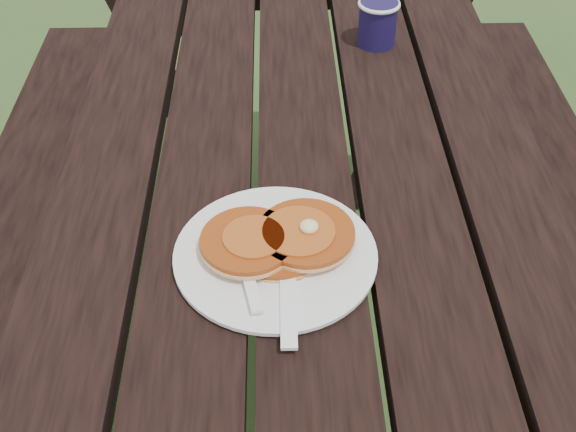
{
  "coord_description": "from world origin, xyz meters",
  "views": [
    {
      "loc": [
        -0.04,
        -0.99,
        1.44
      ],
      "look_at": [
        -0.03,
        -0.3,
        0.8
      ],
      "focal_mm": 45.0,
      "sensor_mm": 36.0,
      "label": 1
    }
  ],
  "objects_px": {
    "pancake_stack": "(279,239)",
    "coffee_cup": "(378,20)",
    "picnic_table": "(299,275)",
    "plate": "(275,256)"
  },
  "relations": [
    {
      "from": "pancake_stack",
      "to": "coffee_cup",
      "type": "relative_size",
      "value": 2.4
    },
    {
      "from": "picnic_table",
      "to": "pancake_stack",
      "type": "relative_size",
      "value": 8.81
    },
    {
      "from": "pancake_stack",
      "to": "coffee_cup",
      "type": "xyz_separation_m",
      "value": [
        0.19,
        0.56,
        0.02
      ]
    },
    {
      "from": "picnic_table",
      "to": "plate",
      "type": "bearing_deg",
      "value": -98.04
    },
    {
      "from": "plate",
      "to": "picnic_table",
      "type": "bearing_deg",
      "value": 81.96
    },
    {
      "from": "coffee_cup",
      "to": "plate",
      "type": "bearing_deg",
      "value": -109.18
    },
    {
      "from": "plate",
      "to": "coffee_cup",
      "type": "distance_m",
      "value": 0.61
    },
    {
      "from": "picnic_table",
      "to": "pancake_stack",
      "type": "distance_m",
      "value": 0.51
    },
    {
      "from": "plate",
      "to": "coffee_cup",
      "type": "bearing_deg",
      "value": 70.82
    },
    {
      "from": "coffee_cup",
      "to": "picnic_table",
      "type": "bearing_deg",
      "value": -121.74
    }
  ]
}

